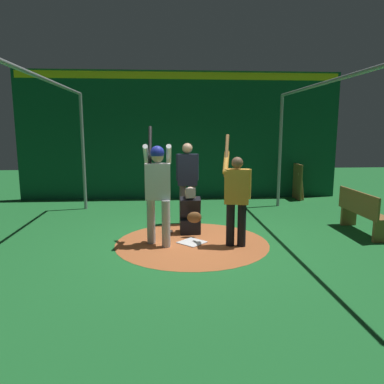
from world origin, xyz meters
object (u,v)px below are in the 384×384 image
object	(u,v)px
baseball_0	(171,231)
bench	(362,212)
catcher	(190,215)
visitor	(236,195)
batter	(158,185)
umpire	(187,179)
home_plate	(192,242)
bat_rack	(296,182)

from	to	relation	value
baseball_0	bench	bearing A→B (deg)	86.62
catcher	visitor	world-z (taller)	visitor
catcher	batter	bearing A→B (deg)	-41.31
umpire	home_plate	bearing A→B (deg)	0.01
umpire	bench	bearing A→B (deg)	73.91
batter	umpire	distance (m)	1.59
home_plate	umpire	bearing A→B (deg)	-179.99
bat_rack	batter	bearing A→B (deg)	-43.36
visitor	home_plate	bearing A→B (deg)	-92.16
batter	umpire	size ratio (longest dim) A/B	1.20
umpire	baseball_0	world-z (taller)	umpire
batter	baseball_0	bearing A→B (deg)	161.70
visitor	baseball_0	size ratio (longest dim) A/B	26.66
catcher	visitor	distance (m)	1.27
visitor	bat_rack	distance (m)	5.23
bat_rack	catcher	bearing A→B (deg)	-43.75
batter	catcher	distance (m)	1.19
umpire	bat_rack	size ratio (longest dim) A/B	1.67
visitor	bench	size ratio (longest dim) A/B	1.34
umpire	bench	distance (m)	3.62
home_plate	catcher	size ratio (longest dim) A/B	0.44
home_plate	bat_rack	bearing A→B (deg)	140.78
bench	home_plate	bearing A→B (deg)	-83.23
umpire	batter	bearing A→B (deg)	-22.56
catcher	bench	size ratio (longest dim) A/B	0.64
home_plate	bench	bearing A→B (deg)	96.77
catcher	baseball_0	distance (m)	0.51
home_plate	bench	xyz separation A→B (m)	(-0.41, 3.44, 0.42)
home_plate	bat_rack	world-z (taller)	bat_rack
bench	baseball_0	xyz separation A→B (m)	(-0.23, -3.82, -0.39)
batter	bat_rack	bearing A→B (deg)	136.64
home_plate	visitor	world-z (taller)	visitor
batter	bench	bearing A→B (deg)	96.74
bat_rack	bench	bearing A→B (deg)	-0.36
baseball_0	home_plate	bearing A→B (deg)	30.87
bench	baseball_0	bearing A→B (deg)	-93.38
home_plate	visitor	bearing A→B (deg)	74.20
bench	baseball_0	world-z (taller)	bench
bat_rack	bench	distance (m)	3.84
batter	bat_rack	xyz separation A→B (m)	(-4.31, 4.07, -0.60)
batter	home_plate	bearing A→B (deg)	96.62
umpire	baseball_0	size ratio (longest dim) A/B	23.93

